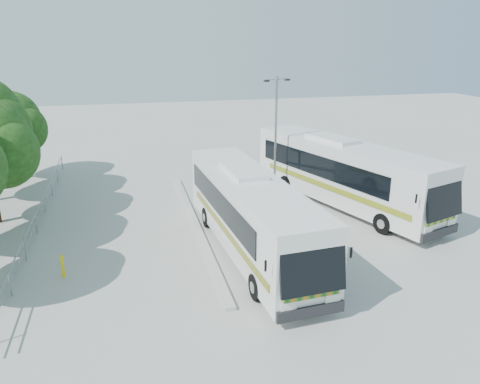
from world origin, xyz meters
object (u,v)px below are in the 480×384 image
object	(u,v)px
coach_main	(251,213)
lamppost	(276,132)
coach_adjacent	(344,172)
bollard	(63,266)
tree_far_e	(11,122)

from	to	relation	value
coach_main	lamppost	xyz separation A→B (m)	(3.46, 7.12, 2.05)
coach_adjacent	bollard	bearing A→B (deg)	-178.97
coach_adjacent	bollard	xyz separation A→B (m)	(-14.61, -5.07, -1.48)
lamppost	coach_adjacent	bearing A→B (deg)	-54.88
coach_adjacent	lamppost	xyz separation A→B (m)	(-3.24, 2.52, 1.95)
bollard	tree_far_e	bearing A→B (deg)	105.97
coach_adjacent	lamppost	size ratio (longest dim) A/B	1.84
tree_far_e	lamppost	size ratio (longest dim) A/B	0.84
lamppost	bollard	world-z (taller)	lamppost
coach_adjacent	bollard	distance (m)	15.54
coach_main	lamppost	size ratio (longest dim) A/B	1.75
lamppost	bollard	xyz separation A→B (m)	(-11.38, -7.58, -3.43)
tree_far_e	coach_adjacent	bearing A→B (deg)	-28.18
tree_far_e	coach_adjacent	xyz separation A→B (m)	(18.97, -10.17, -1.92)
bollard	coach_main	bearing A→B (deg)	3.34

